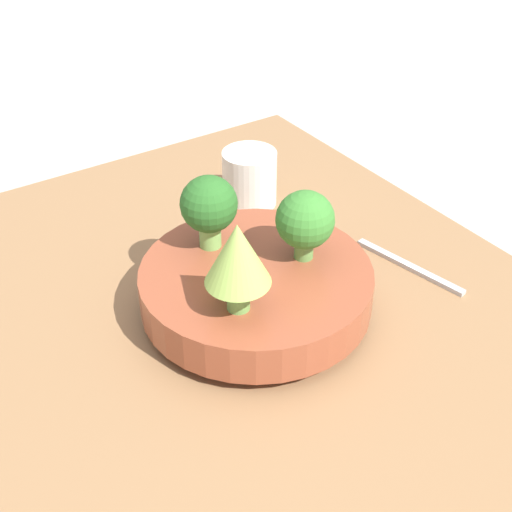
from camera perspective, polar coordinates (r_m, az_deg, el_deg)
The scene contains 8 objects.
ground_plane at distance 0.89m, azimuth -1.32°, elevation -5.86°, with size 6.00×6.00×0.00m, color #ADA89E.
table at distance 0.88m, azimuth -1.34°, elevation -4.74°, with size 0.84×0.70×0.05m.
bowl at distance 0.83m, azimuth -0.00°, elevation -2.55°, with size 0.27×0.27×0.06m.
broccoli_floret_right at distance 0.83m, azimuth -3.79°, elevation 4.00°, with size 0.07×0.07×0.09m.
romanesco_piece_far at distance 0.72m, azimuth -1.49°, elevation -0.03°, with size 0.07×0.07×0.11m.
broccoli_floret_front at distance 0.81m, azimuth 3.95°, elevation 2.82°, with size 0.07×0.07×0.09m.
cup at distance 1.03m, azimuth -0.52°, elevation 6.25°, with size 0.08×0.08×0.08m.
fork at distance 0.94m, azimuth 12.16°, elevation -0.81°, with size 0.16×0.04×0.01m.
Camera 1 is at (-0.57, 0.36, 0.59)m, focal length 50.00 mm.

